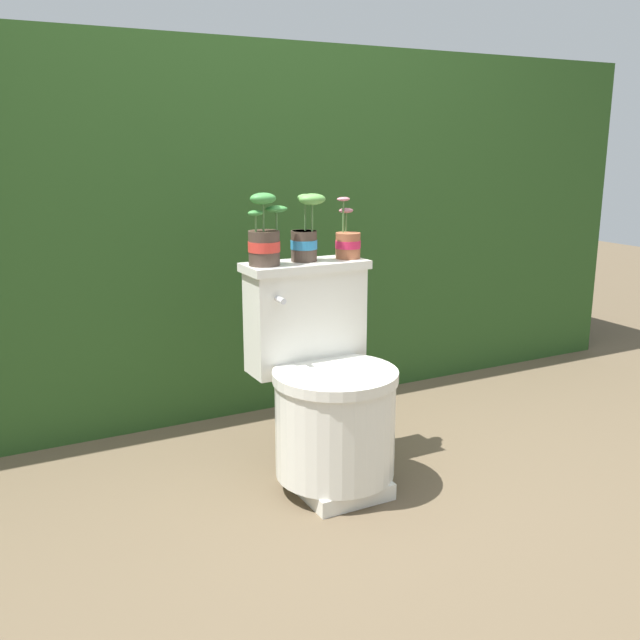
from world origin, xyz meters
The scene contains 6 objects.
ground_plane centered at (0.00, 0.00, 0.00)m, with size 12.00×12.00×0.00m, color brown.
hedge_backdrop centered at (0.00, 1.17, 0.80)m, with size 4.18×0.71×1.60m.
toilet centered at (-0.07, 0.06, 0.33)m, with size 0.45×0.53×0.77m.
potted_plant_left centered at (-0.23, 0.21, 0.86)m, with size 0.15×0.11×0.25m.
potted_plant_midleft centered at (-0.06, 0.23, 0.87)m, with size 0.11×0.11×0.24m.
potted_plant_middle centered at (0.11, 0.22, 0.83)m, with size 0.09×0.10×0.22m.
Camera 1 is at (-1.18, -2.02, 1.18)m, focal length 40.00 mm.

